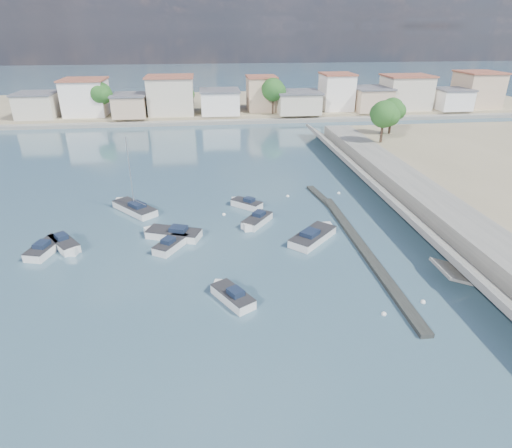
{
  "coord_description": "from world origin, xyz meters",
  "views": [
    {
      "loc": [
        -7.65,
        -25.05,
        19.79
      ],
      "look_at": [
        -2.97,
        14.32,
        1.4
      ],
      "focal_mm": 30.0,
      "sensor_mm": 36.0,
      "label": 1
    }
  ],
  "objects_px": {
    "motorboat_c": "(171,234)",
    "motorboat_g": "(65,245)",
    "motorboat_d": "(256,221)",
    "motorboat_e": "(48,247)",
    "motorboat_a": "(231,296)",
    "motorboat_f": "(245,204)",
    "sailboat": "(133,208)",
    "motorboat_h": "(314,236)",
    "motorboat_b": "(173,244)"
  },
  "relations": [
    {
      "from": "motorboat_g",
      "to": "sailboat",
      "type": "distance_m",
      "value": 10.24
    },
    {
      "from": "motorboat_d",
      "to": "motorboat_e",
      "type": "xyz_separation_m",
      "value": [
        -20.76,
        -3.6,
        0.0
      ]
    },
    {
      "from": "motorboat_f",
      "to": "motorboat_h",
      "type": "bearing_deg",
      "value": -56.8
    },
    {
      "from": "motorboat_c",
      "to": "sailboat",
      "type": "bearing_deg",
      "value": 122.82
    },
    {
      "from": "motorboat_e",
      "to": "motorboat_h",
      "type": "xyz_separation_m",
      "value": [
        26.23,
        -0.64,
        0.0
      ]
    },
    {
      "from": "motorboat_d",
      "to": "motorboat_h",
      "type": "height_order",
      "value": "same"
    },
    {
      "from": "motorboat_b",
      "to": "motorboat_h",
      "type": "relative_size",
      "value": 0.74
    },
    {
      "from": "sailboat",
      "to": "motorboat_d",
      "type": "bearing_deg",
      "value": -21.5
    },
    {
      "from": "motorboat_b",
      "to": "sailboat",
      "type": "relative_size",
      "value": 0.47
    },
    {
      "from": "motorboat_c",
      "to": "motorboat_d",
      "type": "distance_m",
      "value": 9.27
    },
    {
      "from": "motorboat_g",
      "to": "motorboat_h",
      "type": "xyz_separation_m",
      "value": [
        24.68,
        -0.95,
        -0.0
      ]
    },
    {
      "from": "motorboat_c",
      "to": "motorboat_e",
      "type": "bearing_deg",
      "value": -172.54
    },
    {
      "from": "motorboat_c",
      "to": "motorboat_b",
      "type": "bearing_deg",
      "value": -83.54
    },
    {
      "from": "motorboat_e",
      "to": "motorboat_c",
      "type": "bearing_deg",
      "value": 7.46
    },
    {
      "from": "motorboat_c",
      "to": "motorboat_d",
      "type": "relative_size",
      "value": 1.4
    },
    {
      "from": "motorboat_g",
      "to": "sailboat",
      "type": "relative_size",
      "value": 0.49
    },
    {
      "from": "motorboat_a",
      "to": "motorboat_g",
      "type": "xyz_separation_m",
      "value": [
        -15.57,
        10.59,
        0.0
      ]
    },
    {
      "from": "motorboat_d",
      "to": "motorboat_g",
      "type": "height_order",
      "value": "same"
    },
    {
      "from": "motorboat_a",
      "to": "motorboat_d",
      "type": "bearing_deg",
      "value": 75.28
    },
    {
      "from": "motorboat_g",
      "to": "motorboat_f",
      "type": "bearing_deg",
      "value": 24.51
    },
    {
      "from": "motorboat_e",
      "to": "motorboat_f",
      "type": "height_order",
      "value": "same"
    },
    {
      "from": "motorboat_a",
      "to": "motorboat_d",
      "type": "relative_size",
      "value": 1.0
    },
    {
      "from": "motorboat_c",
      "to": "motorboat_f",
      "type": "bearing_deg",
      "value": 40.86
    },
    {
      "from": "motorboat_e",
      "to": "motorboat_g",
      "type": "xyz_separation_m",
      "value": [
        1.55,
        0.32,
        0.0
      ]
    },
    {
      "from": "motorboat_a",
      "to": "motorboat_d",
      "type": "distance_m",
      "value": 14.35
    },
    {
      "from": "motorboat_a",
      "to": "motorboat_e",
      "type": "bearing_deg",
      "value": 149.02
    },
    {
      "from": "motorboat_d",
      "to": "motorboat_h",
      "type": "distance_m",
      "value": 6.92
    },
    {
      "from": "motorboat_f",
      "to": "motorboat_g",
      "type": "xyz_separation_m",
      "value": [
        -18.53,
        -8.45,
        0.0
      ]
    },
    {
      "from": "motorboat_b",
      "to": "sailboat",
      "type": "xyz_separation_m",
      "value": [
        -5.12,
        9.81,
        0.03
      ]
    },
    {
      "from": "motorboat_b",
      "to": "motorboat_a",
      "type": "bearing_deg",
      "value": -61.69
    },
    {
      "from": "motorboat_c",
      "to": "motorboat_g",
      "type": "xyz_separation_m",
      "value": [
        -10.17,
        -1.22,
        0.0
      ]
    },
    {
      "from": "motorboat_b",
      "to": "motorboat_d",
      "type": "height_order",
      "value": "same"
    },
    {
      "from": "motorboat_d",
      "to": "motorboat_h",
      "type": "relative_size",
      "value": 0.75
    },
    {
      "from": "motorboat_e",
      "to": "motorboat_g",
      "type": "distance_m",
      "value": 1.58
    },
    {
      "from": "motorboat_f",
      "to": "motorboat_h",
      "type": "relative_size",
      "value": 0.66
    },
    {
      "from": "motorboat_a",
      "to": "motorboat_d",
      "type": "height_order",
      "value": "same"
    },
    {
      "from": "motorboat_f",
      "to": "motorboat_h",
      "type": "height_order",
      "value": "same"
    },
    {
      "from": "motorboat_c",
      "to": "sailboat",
      "type": "xyz_separation_m",
      "value": [
        -4.86,
        7.54,
        0.03
      ]
    },
    {
      "from": "motorboat_c",
      "to": "motorboat_d",
      "type": "xyz_separation_m",
      "value": [
        9.04,
        2.06,
        -0.0
      ]
    },
    {
      "from": "motorboat_d",
      "to": "sailboat",
      "type": "bearing_deg",
      "value": 158.5
    },
    {
      "from": "motorboat_a",
      "to": "motorboat_c",
      "type": "height_order",
      "value": "same"
    },
    {
      "from": "motorboat_g",
      "to": "motorboat_c",
      "type": "bearing_deg",
      "value": 6.83
    },
    {
      "from": "motorboat_b",
      "to": "motorboat_f",
      "type": "xyz_separation_m",
      "value": [
        8.1,
        9.5,
        0.0
      ]
    },
    {
      "from": "motorboat_d",
      "to": "motorboat_f",
      "type": "xyz_separation_m",
      "value": [
        -0.68,
        5.17,
        0.0
      ]
    },
    {
      "from": "motorboat_e",
      "to": "motorboat_d",
      "type": "bearing_deg",
      "value": 9.83
    },
    {
      "from": "motorboat_a",
      "to": "sailboat",
      "type": "bearing_deg",
      "value": 117.93
    },
    {
      "from": "motorboat_a",
      "to": "motorboat_c",
      "type": "distance_m",
      "value": 12.99
    },
    {
      "from": "motorboat_c",
      "to": "motorboat_e",
      "type": "relative_size",
      "value": 1.19
    },
    {
      "from": "motorboat_g",
      "to": "motorboat_e",
      "type": "bearing_deg",
      "value": -168.47
    },
    {
      "from": "motorboat_d",
      "to": "motorboat_h",
      "type": "xyz_separation_m",
      "value": [
        5.47,
        -4.23,
        0.0
      ]
    }
  ]
}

